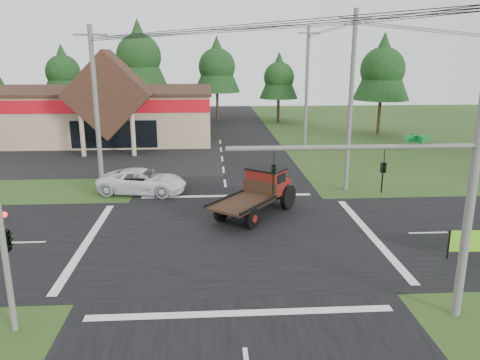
{
  "coord_description": "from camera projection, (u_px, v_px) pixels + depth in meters",
  "views": [
    {
      "loc": [
        -0.94,
        -21.55,
        8.82
      ],
      "look_at": [
        0.6,
        2.82,
        2.2
      ],
      "focal_mm": 35.0,
      "sensor_mm": 36.0,
      "label": 1
    }
  ],
  "objects": [
    {
      "name": "utility_pole_ne",
      "position": [
        351.0,
        101.0,
        29.77
      ],
      "size": [
        2.0,
        0.3,
        11.5
      ],
      "color": "#595651",
      "rests_on": "ground"
    },
    {
      "name": "tree_row_d",
      "position": [
        217.0,
        65.0,
        61.65
      ],
      "size": [
        6.16,
        6.16,
        11.11
      ],
      "color": "#332316",
      "rests_on": "ground"
    },
    {
      "name": "white_pickup",
      "position": [
        142.0,
        181.0,
        30.41
      ],
      "size": [
        6.01,
        3.54,
        1.57
      ],
      "primitive_type": "imported",
      "rotation": [
        0.0,
        0.0,
        1.4
      ],
      "color": "white",
      "rests_on": "ground"
    },
    {
      "name": "tree_side_ne",
      "position": [
        383.0,
        67.0,
        51.18
      ],
      "size": [
        6.16,
        6.16,
        11.11
      ],
      "color": "#332316",
      "rests_on": "ground"
    },
    {
      "name": "road_ew",
      "position": [
        232.0,
        238.0,
        23.12
      ],
      "size": [
        120.0,
        12.0,
        0.02
      ],
      "primitive_type": "cube",
      "color": "black",
      "rests_on": "ground"
    },
    {
      "name": "utility_pole_nw",
      "position": [
        96.0,
        111.0,
        28.94
      ],
      "size": [
        2.0,
        0.3,
        10.5
      ],
      "color": "#595651",
      "rests_on": "ground"
    },
    {
      "name": "traffic_signal_mast",
      "position": [
        421.0,
        194.0,
        15.09
      ],
      "size": [
        8.12,
        0.24,
        7.0
      ],
      "color": "#595651",
      "rests_on": "ground"
    },
    {
      "name": "tree_row_c",
      "position": [
        139.0,
        54.0,
        59.73
      ],
      "size": [
        7.28,
        7.28,
        13.13
      ],
      "color": "#332316",
      "rests_on": "ground"
    },
    {
      "name": "parking_apron",
      "position": [
        61.0,
        158.0,
        40.57
      ],
      "size": [
        28.0,
        14.0,
        0.02
      ],
      "primitive_type": "cube",
      "color": "black",
      "rests_on": "ground"
    },
    {
      "name": "cvs_building",
      "position": [
        72.0,
        112.0,
        49.93
      ],
      "size": [
        30.4,
        18.2,
        9.19
      ],
      "color": "tan",
      "rests_on": "ground"
    },
    {
      "name": "utility_pole_nr",
      "position": [
        476.0,
        157.0,
        14.88
      ],
      "size": [
        2.0,
        0.3,
        11.0
      ],
      "color": "#595651",
      "rests_on": "ground"
    },
    {
      "name": "ground",
      "position": [
        232.0,
        238.0,
        23.12
      ],
      "size": [
        120.0,
        120.0,
        0.0
      ],
      "primitive_type": "plane",
      "color": "#243F16",
      "rests_on": "ground"
    },
    {
      "name": "antique_flatbed_truck",
      "position": [
        254.0,
        194.0,
        26.0
      ],
      "size": [
        5.56,
        6.24,
        2.55
      ],
      "primitive_type": null,
      "rotation": [
        0.0,
        0.0,
        -0.66
      ],
      "color": "#4F150B",
      "rests_on": "ground"
    },
    {
      "name": "utility_pole_n",
      "position": [
        307.0,
        88.0,
        43.3
      ],
      "size": [
        2.0,
        0.3,
        11.2
      ],
      "color": "#595651",
      "rests_on": "ground"
    },
    {
      "name": "traffic_signal_corner",
      "position": [
        4.0,
        228.0,
        14.69
      ],
      "size": [
        0.53,
        2.48,
        4.4
      ],
      "color": "#595651",
      "rests_on": "ground"
    },
    {
      "name": "road_ns",
      "position": [
        232.0,
        238.0,
        23.12
      ],
      "size": [
        12.0,
        120.0,
        0.02
      ],
      "primitive_type": "cube",
      "color": "black",
      "rests_on": "ground"
    },
    {
      "name": "tree_row_b",
      "position": [
        63.0,
        70.0,
        60.62
      ],
      "size": [
        5.6,
        5.6,
        10.1
      ],
      "color": "#332316",
      "rests_on": "ground"
    },
    {
      "name": "tree_row_e",
      "position": [
        279.0,
        76.0,
        60.56
      ],
      "size": [
        5.04,
        5.04,
        9.09
      ],
      "color": "#332316",
      "rests_on": "ground"
    }
  ]
}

